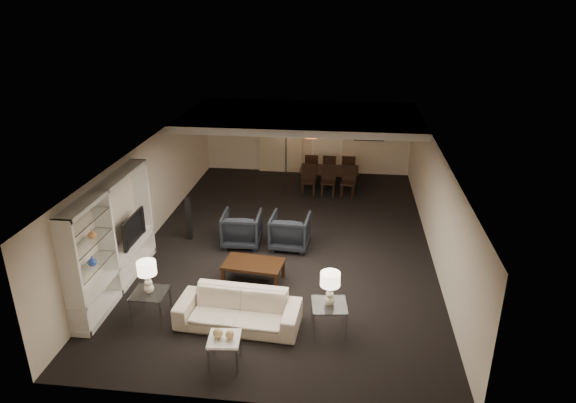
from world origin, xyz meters
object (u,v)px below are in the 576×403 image
(armchair_right, at_px, (290,231))
(chair_nl, at_px, (308,181))
(pendant_light, at_px, (312,133))
(coffee_table, at_px, (254,272))
(side_table_right, at_px, (329,318))
(dining_table, at_px, (329,179))
(armchair_left, at_px, (242,229))
(floor_speaker, at_px, (189,219))
(vase_blue, at_px, (92,261))
(floor_lamp, at_px, (286,149))
(chair_nm, at_px, (328,182))
(marble_table, at_px, (225,351))
(chair_fr, at_px, (348,169))
(table_lamp_left, at_px, (148,277))
(vase_amber, at_px, (92,234))
(chair_fl, at_px, (312,167))
(chair_fm, at_px, (330,168))
(television, at_px, (129,228))
(chair_nr, at_px, (348,182))
(side_table_left, at_px, (151,306))
(table_lamp_right, at_px, (330,289))
(sofa, at_px, (238,310))

(armchair_right, bearing_deg, chair_nl, -89.20)
(pendant_light, height_order, coffee_table, pendant_light)
(side_table_right, bearing_deg, dining_table, 92.56)
(armchair_left, xyz_separation_m, floor_speaker, (-1.39, 0.15, 0.13))
(vase_blue, bearing_deg, floor_lamp, 73.21)
(chair_nm, bearing_deg, vase_blue, -119.99)
(marble_table, bearing_deg, chair_fr, 77.94)
(side_table_right, relative_size, table_lamp_left, 0.97)
(chair_nm, bearing_deg, vase_amber, -120.57)
(chair_fl, bearing_deg, dining_table, 131.57)
(armchair_left, xyz_separation_m, chair_fm, (1.97, 4.80, 0.05))
(chair_nm, bearing_deg, chair_fr, 66.95)
(dining_table, relative_size, chair_nl, 1.92)
(television, bearing_deg, vase_amber, 178.84)
(coffee_table, xyz_separation_m, chair_nr, (1.97, 5.20, 0.25))
(side_table_left, relative_size, floor_speaker, 0.57)
(vase_amber, bearing_deg, floor_lamp, 72.93)
(table_lamp_left, height_order, chair_nr, table_lamp_left)
(pendant_light, bearing_deg, side_table_right, -82.89)
(side_table_left, distance_m, marble_table, 2.03)
(marble_table, distance_m, chair_fm, 9.31)
(table_lamp_left, distance_m, table_lamp_right, 3.40)
(marble_table, xyz_separation_m, chair_fl, (0.77, 9.20, 0.22))
(pendant_light, distance_m, chair_fl, 1.77)
(table_lamp_left, relative_size, chair_nm, 0.68)
(table_lamp_right, distance_m, chair_nr, 6.82)
(chair_nl, bearing_deg, floor_lamp, 115.43)
(floor_speaker, distance_m, chair_nm, 4.74)
(table_lamp_left, distance_m, chair_nl, 7.25)
(pendant_light, relative_size, television, 0.48)
(side_table_right, relative_size, vase_blue, 3.35)
(armchair_left, xyz_separation_m, side_table_left, (-1.10, -3.30, -0.13))
(television, distance_m, chair_nl, 6.23)
(floor_speaker, distance_m, chair_fm, 5.74)
(side_table_right, xyz_separation_m, television, (-4.46, 1.70, 0.77))
(vase_amber, xyz_separation_m, chair_nl, (3.56, 6.58, -1.17))
(chair_nl, bearing_deg, sofa, -96.41)
(side_table_left, bearing_deg, pendant_light, 70.40)
(side_table_left, bearing_deg, chair_nr, 61.68)
(side_table_right, height_order, chair_fr, chair_fr)
(table_lamp_right, distance_m, chair_fr, 8.12)
(side_table_right, bearing_deg, vase_blue, 179.08)
(table_lamp_right, bearing_deg, chair_nm, 92.80)
(sofa, relative_size, armchair_right, 2.45)
(floor_speaker, bearing_deg, chair_nm, 44.55)
(vase_blue, height_order, dining_table, vase_blue)
(side_table_left, xyz_separation_m, vase_blue, (-1.09, 0.07, 0.86))
(table_lamp_left, bearing_deg, chair_fm, 69.27)
(side_table_left, distance_m, dining_table, 8.06)
(table_lamp_right, bearing_deg, chair_fl, 96.57)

